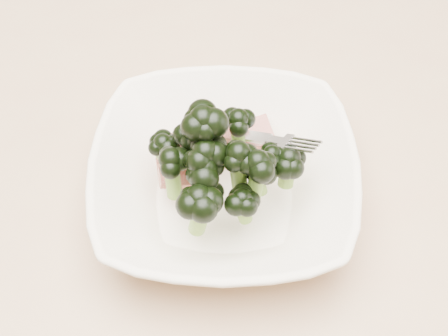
{
  "coord_description": "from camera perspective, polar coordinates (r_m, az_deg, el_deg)",
  "views": [
    {
      "loc": [
        0.01,
        -0.37,
        1.28
      ],
      "look_at": [
        0.07,
        -0.02,
        0.8
      ],
      "focal_mm": 50.0,
      "sensor_mm": 36.0,
      "label": 1
    }
  ],
  "objects": [
    {
      "name": "dining_table",
      "position": [
        0.72,
        -6.13,
        -6.56
      ],
      "size": [
        1.2,
        0.8,
        0.75
      ],
      "color": "tan",
      "rests_on": "ground"
    },
    {
      "name": "broccoli_dish",
      "position": [
        0.6,
        -0.1,
        -0.71
      ],
      "size": [
        0.3,
        0.3,
        0.13
      ],
      "color": "white",
      "rests_on": "dining_table"
    }
  ]
}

